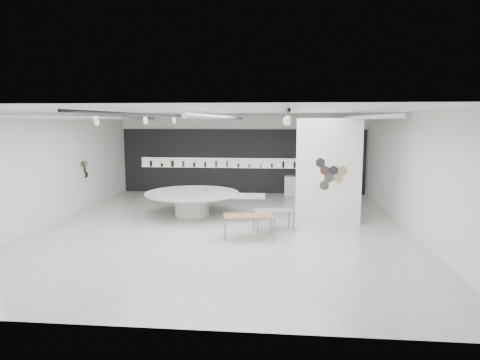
# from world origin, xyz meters

# --- Properties ---
(room) EXTENTS (12.02, 14.02, 3.82)m
(room) POSITION_xyz_m (-0.09, -0.00, 2.07)
(room) COLOR beige
(room) RESTS_ON ground
(back_wall_display) EXTENTS (11.80, 0.27, 3.10)m
(back_wall_display) POSITION_xyz_m (-0.08, 6.93, 1.54)
(back_wall_display) COLOR black
(back_wall_display) RESTS_ON ground
(partition_column) EXTENTS (2.20, 0.38, 3.60)m
(partition_column) POSITION_xyz_m (3.50, 1.00, 1.80)
(partition_column) COLOR white
(partition_column) RESTS_ON ground
(display_island) EXTENTS (4.53, 3.59, 0.89)m
(display_island) POSITION_xyz_m (-1.32, 1.64, 0.58)
(display_island) COLOR white
(display_island) RESTS_ON ground
(sample_table_wood) EXTENTS (1.61, 0.98, 0.71)m
(sample_table_wood) POSITION_xyz_m (0.94, -1.22, 0.65)
(sample_table_wood) COLOR #8F624A
(sample_table_wood) RESTS_ON ground
(sample_table_stone) EXTENTS (1.39, 0.96, 0.65)m
(sample_table_stone) POSITION_xyz_m (1.67, -0.13, 0.60)
(sample_table_stone) COLOR gray
(sample_table_stone) RESTS_ON ground
(kitchen_counter) EXTENTS (1.70, 0.81, 1.29)m
(kitchen_counter) POSITION_xyz_m (2.89, 6.53, 0.47)
(kitchen_counter) COLOR white
(kitchen_counter) RESTS_ON ground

